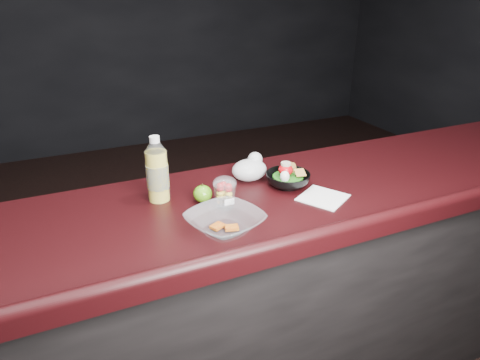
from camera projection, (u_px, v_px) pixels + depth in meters
The scene contains 8 objects.
counter at pixel (229, 310), 1.80m from camera, with size 4.06×0.71×1.02m.
lemonade_bottle at pixel (157, 174), 1.57m from camera, with size 0.08×0.08×0.25m.
fruit_cup at pixel (225, 192), 1.53m from camera, with size 0.09×0.09×0.12m.
green_apple at pixel (203, 194), 1.59m from camera, with size 0.07×0.07×0.07m.
plastic_bag at pixel (250, 169), 1.77m from camera, with size 0.15×0.12×0.11m.
snack_bowl at pixel (288, 178), 1.71m from camera, with size 0.23×0.23×0.10m.
takeout_bowl at pixel (225, 222), 1.40m from camera, with size 0.30×0.30×0.06m.
paper_napkin at pixel (323, 198), 1.63m from camera, with size 0.16×0.16×0.00m, color white.
Camera 1 is at (-0.54, -1.01, 1.75)m, focal length 32.00 mm.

